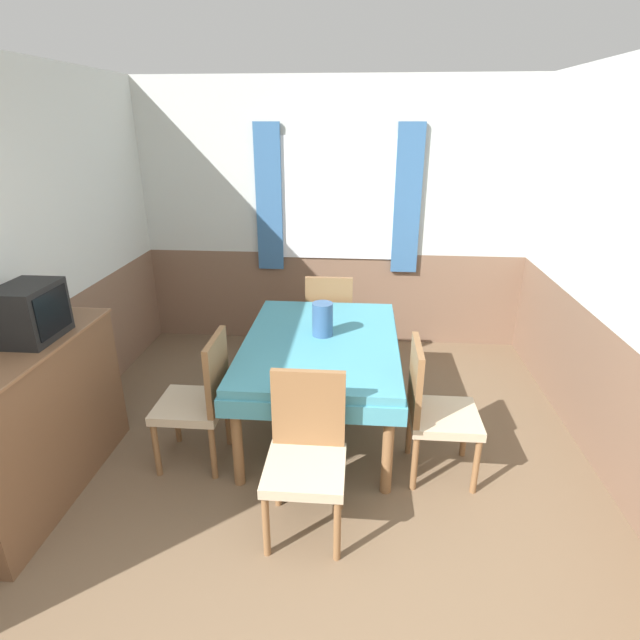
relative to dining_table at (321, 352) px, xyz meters
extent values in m
cube|color=silver|center=(-0.01, 1.67, 1.15)|extent=(4.21, 0.05, 1.65)
cube|color=brown|center=(-0.01, 1.67, -0.15)|extent=(4.21, 0.05, 0.95)
cube|color=white|center=(0.03, 1.64, 0.86)|extent=(1.19, 0.01, 1.17)
cube|color=#386699|center=(-0.64, 1.62, 0.86)|extent=(0.25, 0.03, 1.41)
cube|color=#386699|center=(0.70, 1.62, 0.86)|extent=(0.25, 0.03, 1.41)
cube|color=silver|center=(-1.95, -0.25, 1.15)|extent=(0.05, 4.19, 1.65)
cube|color=brown|center=(-1.95, -0.25, -0.15)|extent=(0.05, 4.19, 0.95)
cube|color=brown|center=(1.92, -0.25, -0.15)|extent=(0.05, 4.19, 0.95)
cube|color=teal|center=(0.00, 0.00, 0.07)|extent=(1.11, 1.58, 0.06)
cube|color=teal|center=(0.00, 0.00, -0.02)|extent=(1.14, 1.61, 0.12)
cylinder|color=brown|center=(-0.47, -0.71, -0.29)|extent=(0.07, 0.07, 0.67)
cylinder|color=brown|center=(0.47, -0.71, -0.29)|extent=(0.07, 0.07, 0.67)
cylinder|color=brown|center=(-0.47, 0.71, -0.29)|extent=(0.07, 0.07, 0.67)
cylinder|color=brown|center=(0.47, 0.71, -0.29)|extent=(0.07, 0.07, 0.67)
cylinder|color=brown|center=(0.19, -1.27, -0.43)|extent=(0.04, 0.04, 0.40)
cylinder|color=brown|center=(-0.19, -1.27, -0.43)|extent=(0.04, 0.04, 0.40)
cylinder|color=brown|center=(0.19, -0.89, -0.43)|extent=(0.04, 0.04, 0.40)
cylinder|color=brown|center=(-0.19, -0.89, -0.43)|extent=(0.04, 0.04, 0.40)
cube|color=tan|center=(0.00, -1.08, -0.20)|extent=(0.44, 0.44, 0.06)
cube|color=brown|center=(0.00, -0.88, 0.07)|extent=(0.42, 0.04, 0.48)
cylinder|color=brown|center=(1.03, -0.29, -0.43)|extent=(0.04, 0.04, 0.40)
cylinder|color=brown|center=(1.03, -0.67, -0.43)|extent=(0.04, 0.04, 0.40)
cylinder|color=brown|center=(0.65, -0.29, -0.43)|extent=(0.04, 0.04, 0.40)
cylinder|color=brown|center=(0.65, -0.67, -0.43)|extent=(0.04, 0.04, 0.40)
cube|color=tan|center=(0.84, -0.48, -0.20)|extent=(0.44, 0.44, 0.06)
cube|color=brown|center=(0.64, -0.48, 0.07)|extent=(0.04, 0.42, 0.48)
cylinder|color=brown|center=(-0.19, 1.27, -0.43)|extent=(0.04, 0.04, 0.40)
cylinder|color=brown|center=(0.19, 1.27, -0.43)|extent=(0.04, 0.04, 0.40)
cylinder|color=brown|center=(-0.19, 0.89, -0.43)|extent=(0.04, 0.04, 0.40)
cylinder|color=brown|center=(0.19, 0.89, -0.43)|extent=(0.04, 0.04, 0.40)
cube|color=tan|center=(0.00, 1.08, -0.20)|extent=(0.44, 0.44, 0.06)
cube|color=brown|center=(0.00, 0.88, 0.07)|extent=(0.42, 0.04, 0.48)
cylinder|color=brown|center=(-1.03, -0.67, -0.43)|extent=(0.04, 0.04, 0.40)
cylinder|color=brown|center=(-1.03, -0.29, -0.43)|extent=(0.04, 0.04, 0.40)
cylinder|color=brown|center=(-0.65, -0.67, -0.43)|extent=(0.04, 0.04, 0.40)
cylinder|color=brown|center=(-0.65, -0.29, -0.43)|extent=(0.04, 0.04, 0.40)
cube|color=tan|center=(-0.84, -0.48, -0.20)|extent=(0.44, 0.44, 0.06)
cube|color=brown|center=(-0.64, -0.48, 0.07)|extent=(0.04, 0.42, 0.48)
cube|color=brown|center=(-1.68, -0.87, -0.13)|extent=(0.44, 1.37, 0.99)
cube|color=#8C5F3F|center=(-1.68, -0.87, 0.36)|extent=(0.46, 1.39, 0.02)
cube|color=black|center=(-1.66, -0.71, 0.53)|extent=(0.28, 0.38, 0.34)
cube|color=black|center=(-1.51, -0.71, 0.54)|extent=(0.01, 0.31, 0.25)
cylinder|color=#335684|center=(0.01, 0.08, 0.23)|extent=(0.15, 0.15, 0.25)
camera|label=1|loc=(0.27, -3.29, 1.58)|focal=28.00mm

